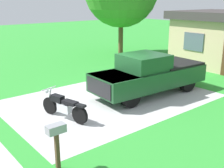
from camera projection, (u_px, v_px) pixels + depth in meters
ground_plane at (111, 99)px, 12.36m from camera, size 80.00×80.00×0.00m
driveway_pad at (111, 99)px, 12.36m from camera, size 5.97×8.90×0.01m
motorcycle at (64, 106)px, 10.23m from camera, size 2.17×0.88×1.09m
pickup_truck at (151, 74)px, 12.85m from camera, size 2.33×5.73×1.90m
mailbox at (56, 135)px, 6.99m from camera, size 0.26×0.48×1.26m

